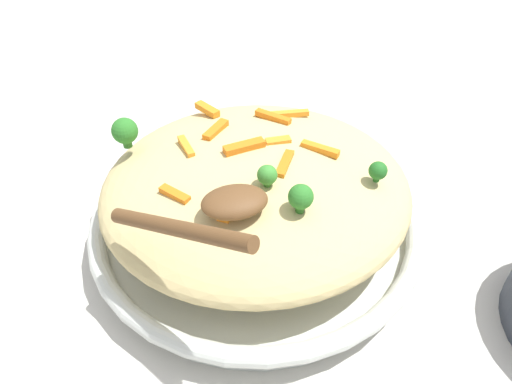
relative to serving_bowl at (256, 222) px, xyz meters
The scene contains 19 objects.
ground_plane 0.02m from the serving_bowl, ahead, with size 2.40×2.40×0.00m, color beige.
serving_bowl is the anchor object (origin of this frame).
pasta_mound 0.05m from the serving_bowl, ahead, with size 0.31×0.29×0.07m, color #D1BA7A.
carrot_piece_0 0.11m from the serving_bowl, 31.43° to the right, with size 0.03×0.01×0.01m, color orange.
carrot_piece_1 0.09m from the serving_bowl, 141.67° to the right, with size 0.03×0.01×0.01m, color orange.
carrot_piece_2 0.12m from the serving_bowl, 19.32° to the left, with size 0.03×0.01×0.01m, color orange.
carrot_piece_3 0.11m from the serving_bowl, 64.59° to the right, with size 0.04×0.01×0.01m, color orange.
carrot_piece_4 0.11m from the serving_bowl, 56.78° to the left, with size 0.03×0.01×0.01m, color orange.
carrot_piece_5 0.11m from the serving_bowl, behind, with size 0.04×0.01×0.01m, color orange.
carrot_piece_6 0.11m from the serving_bowl, 117.60° to the right, with size 0.04×0.01×0.01m, color orange.
carrot_piece_7 0.14m from the serving_bowl, 75.01° to the right, with size 0.03×0.01×0.01m, color orange.
carrot_piece_8 0.09m from the serving_bowl, 66.68° to the right, with size 0.04×0.01×0.01m, color orange.
carrot_piece_9 0.09m from the serving_bowl, 146.43° to the left, with size 0.04×0.01×0.01m, color orange.
carrot_piece_10 0.12m from the serving_bowl, 127.09° to the right, with size 0.04×0.01×0.01m, color orange.
broccoli_floret_0 0.10m from the serving_bowl, 91.70° to the left, with size 0.02×0.02×0.02m.
broccoli_floret_1 0.16m from the serving_bowl, 27.58° to the right, with size 0.03×0.03×0.03m.
broccoli_floret_2 0.14m from the serving_bowl, 153.44° to the left, with size 0.02×0.02×0.02m.
broccoli_floret_3 0.12m from the serving_bowl, 104.38° to the left, with size 0.02×0.02×0.03m.
serving_spoon 0.14m from the serving_bowl, 57.10° to the left, with size 0.13×0.12×0.06m.
Camera 1 is at (0.09, 0.35, 0.37)m, focal length 33.10 mm.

